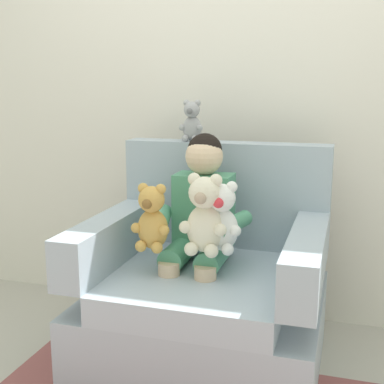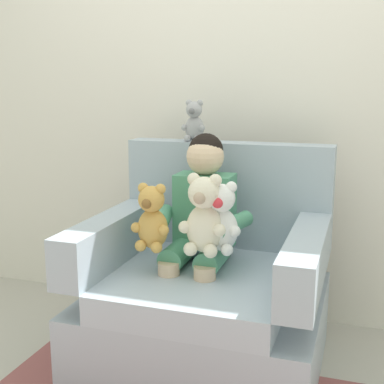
% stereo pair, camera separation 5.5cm
% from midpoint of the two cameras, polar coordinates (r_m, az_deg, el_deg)
% --- Properties ---
extents(ground_plane, '(8.00, 8.00, 0.00)m').
position_cam_midpoint_polar(ground_plane, '(2.51, 0.75, -18.50)').
color(ground_plane, '#ADA89E').
extents(back_wall, '(6.00, 0.10, 2.60)m').
position_cam_midpoint_polar(back_wall, '(2.84, 4.80, 12.41)').
color(back_wall, silver).
rests_on(back_wall, ground).
extents(armchair, '(1.01, 0.90, 0.99)m').
position_cam_midpoint_polar(armchair, '(2.40, 1.04, -11.37)').
color(armchair, '#9EADBC').
rests_on(armchair, ground).
extents(seated_child, '(0.45, 0.39, 0.82)m').
position_cam_midpoint_polar(seated_child, '(2.33, 0.19, -2.77)').
color(seated_child, '#4C9370').
rests_on(seated_child, armchair).
extents(plush_white, '(0.18, 0.15, 0.30)m').
position_cam_midpoint_polar(plush_white, '(2.15, 2.51, -2.96)').
color(plush_white, white).
rests_on(plush_white, armchair).
extents(plush_cream, '(0.20, 0.16, 0.34)m').
position_cam_midpoint_polar(plush_cream, '(2.12, 0.64, -2.70)').
color(plush_cream, silver).
rests_on(plush_cream, armchair).
extents(plush_honey, '(0.17, 0.14, 0.28)m').
position_cam_midpoint_polar(plush_honey, '(2.18, -5.12, -2.98)').
color(plush_honey, gold).
rests_on(plush_honey, armchair).
extents(plush_grey_on_backrest, '(0.12, 0.10, 0.20)m').
position_cam_midpoint_polar(plush_grey_on_backrest, '(2.59, -0.63, 7.67)').
color(plush_grey_on_backrest, '#9E9EA3').
rests_on(plush_grey_on_backrest, armchair).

